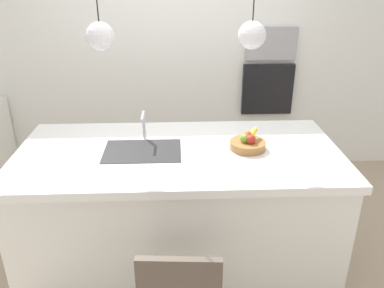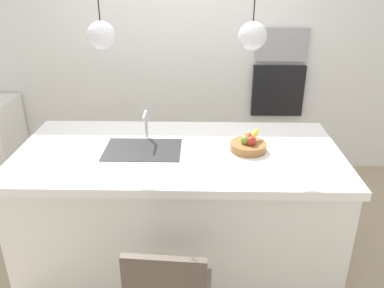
# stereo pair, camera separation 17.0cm
# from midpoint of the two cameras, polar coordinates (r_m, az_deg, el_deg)

# --- Properties ---
(floor) EXTENTS (6.60, 6.60, 0.00)m
(floor) POSITION_cam_midpoint_polar(r_m,az_deg,el_deg) (3.41, -0.26, -15.40)
(floor) COLOR tan
(floor) RESTS_ON ground
(back_wall) EXTENTS (6.00, 0.10, 2.60)m
(back_wall) POSITION_cam_midpoint_polar(r_m,az_deg,el_deg) (4.36, 0.29, 12.73)
(back_wall) COLOR white
(back_wall) RESTS_ON ground
(kitchen_island) EXTENTS (2.37, 1.15, 0.94)m
(kitchen_island) POSITION_cam_midpoint_polar(r_m,az_deg,el_deg) (3.12, -0.27, -8.71)
(kitchen_island) COLOR white
(kitchen_island) RESTS_ON ground
(sink_basin) EXTENTS (0.56, 0.40, 0.02)m
(sink_basin) POSITION_cam_midpoint_polar(r_m,az_deg,el_deg) (2.92, -5.46, -0.92)
(sink_basin) COLOR #2D2D30
(sink_basin) RESTS_ON kitchen_island
(faucet) EXTENTS (0.02, 0.17, 0.22)m
(faucet) POSITION_cam_midpoint_polar(r_m,az_deg,el_deg) (3.05, -5.13, 3.29)
(faucet) COLOR silver
(faucet) RESTS_ON kitchen_island
(fruit_bowl) EXTENTS (0.26, 0.26, 0.15)m
(fruit_bowl) POSITION_cam_midpoint_polar(r_m,az_deg,el_deg) (2.92, 9.83, 0.00)
(fruit_bowl) COLOR #9E6B38
(fruit_bowl) RESTS_ON kitchen_island
(microwave) EXTENTS (0.54, 0.08, 0.34)m
(microwave) POSITION_cam_midpoint_polar(r_m,az_deg,el_deg) (4.36, 13.98, 13.79)
(microwave) COLOR #9E9EA3
(microwave) RESTS_ON back_wall
(oven) EXTENTS (0.56, 0.08, 0.56)m
(oven) POSITION_cam_midpoint_polar(r_m,az_deg,el_deg) (4.48, 13.34, 7.50)
(oven) COLOR black
(oven) RESTS_ON back_wall
(pendant_light_left) EXTENTS (0.19, 0.19, 0.79)m
(pendant_light_left) POSITION_cam_midpoint_polar(r_m,az_deg,el_deg) (2.71, -11.16, 15.17)
(pendant_light_left) COLOR silver
(pendant_light_right) EXTENTS (0.19, 0.19, 0.79)m
(pendant_light_right) POSITION_cam_midpoint_polar(r_m,az_deg,el_deg) (2.68, 10.60, 15.13)
(pendant_light_right) COLOR silver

